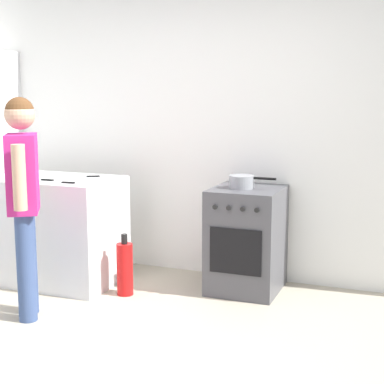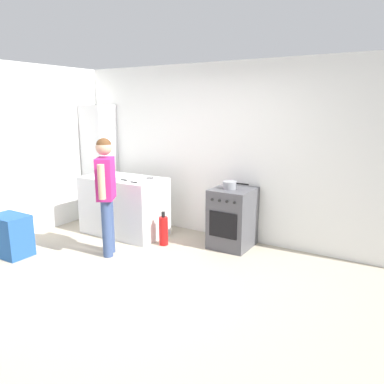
# 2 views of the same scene
# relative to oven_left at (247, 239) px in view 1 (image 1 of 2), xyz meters

# --- Properties ---
(ground_plane) EXTENTS (8.00, 8.00, 0.00)m
(ground_plane) POSITION_rel_oven_left_xyz_m (-0.35, -1.58, -0.43)
(ground_plane) COLOR #ADA38E
(back_wall) EXTENTS (6.00, 0.10, 2.60)m
(back_wall) POSITION_rel_oven_left_xyz_m (-0.35, 0.37, 0.87)
(back_wall) COLOR white
(back_wall) RESTS_ON ground
(counter_unit) EXTENTS (1.30, 0.70, 0.90)m
(counter_unit) POSITION_rel_oven_left_xyz_m (-1.70, -0.38, 0.02)
(counter_unit) COLOR silver
(counter_unit) RESTS_ON ground
(oven_left) EXTENTS (0.55, 0.62, 0.85)m
(oven_left) POSITION_rel_oven_left_xyz_m (0.00, 0.00, 0.00)
(oven_left) COLOR #4C4C51
(oven_left) RESTS_ON ground
(pot) EXTENTS (0.38, 0.20, 0.10)m
(pot) POSITION_rel_oven_left_xyz_m (-0.04, -0.03, 0.48)
(pot) COLOR gray
(pot) RESTS_ON oven_left
(knife_paring) EXTENTS (0.19, 0.14, 0.01)m
(knife_paring) POSITION_rel_oven_left_xyz_m (-1.33, -0.23, 0.48)
(knife_paring) COLOR silver
(knife_paring) RESTS_ON counter_unit
(knife_chef) EXTENTS (0.31, 0.04, 0.01)m
(knife_chef) POSITION_rel_oven_left_xyz_m (-1.39, -0.59, 0.48)
(knife_chef) COLOR silver
(knife_chef) RESTS_ON counter_unit
(knife_utility) EXTENTS (0.25, 0.04, 0.01)m
(knife_utility) POSITION_rel_oven_left_xyz_m (-1.60, -0.53, 0.48)
(knife_utility) COLOR silver
(knife_utility) RESTS_ON counter_unit
(knife_bread) EXTENTS (0.35, 0.12, 0.01)m
(knife_bread) POSITION_rel_oven_left_xyz_m (-2.10, -0.32, 0.48)
(knife_bread) COLOR silver
(knife_bread) RESTS_ON counter_unit
(person) EXTENTS (0.35, 0.49, 1.58)m
(person) POSITION_rel_oven_left_xyz_m (-1.30, -1.15, 0.51)
(person) COLOR #384C7A
(person) RESTS_ON ground
(fire_extinguisher) EXTENTS (0.13, 0.13, 0.50)m
(fire_extinguisher) POSITION_rel_oven_left_xyz_m (-0.87, -0.48, -0.21)
(fire_extinguisher) COLOR red
(fire_extinguisher) RESTS_ON ground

